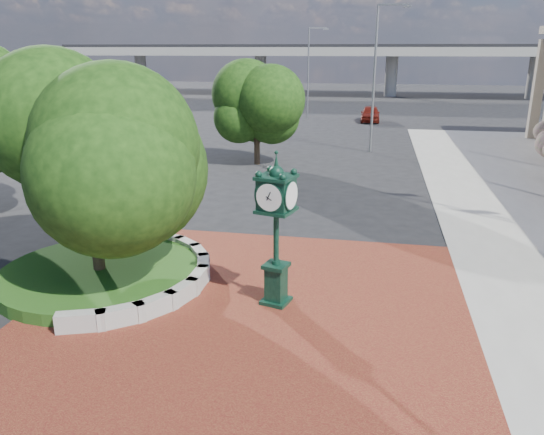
{
  "coord_description": "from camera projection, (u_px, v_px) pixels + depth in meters",
  "views": [
    {
      "loc": [
        3.18,
        -13.89,
        6.92
      ],
      "look_at": [
        0.17,
        1.5,
        1.91
      ],
      "focal_mm": 35.0,
      "sensor_mm": 36.0,
      "label": 1
    }
  ],
  "objects": [
    {
      "name": "planter_wall",
      "position": [
        170.0,
        278.0,
        16.08
      ],
      "size": [
        2.96,
        6.77,
        0.54
      ],
      "color": "#9E9B93",
      "rests_on": "ground"
    },
    {
      "name": "post_clock",
      "position": [
        276.0,
        224.0,
        14.34
      ],
      "size": [
        1.07,
        1.07,
        4.33
      ],
      "color": "black",
      "rests_on": "ground"
    },
    {
      "name": "overpass",
      "position": [
        357.0,
        51.0,
        79.16
      ],
      "size": [
        90.0,
        12.0,
        7.5
      ],
      "color": "#9E9B93",
      "rests_on": "ground"
    },
    {
      "name": "street_lamp_far",
      "position": [
        310.0,
        66.0,
        53.5
      ],
      "size": [
        1.98,
        0.58,
        8.91
      ],
      "color": "slate",
      "rests_on": "ground"
    },
    {
      "name": "tree_planter",
      "position": [
        88.0,
        163.0,
        15.45
      ],
      "size": [
        5.2,
        5.2,
        6.33
      ],
      "color": "#38281C",
      "rests_on": "ground"
    },
    {
      "name": "plaza",
      "position": [
        249.0,
        308.0,
        14.73
      ],
      "size": [
        12.0,
        12.0,
        0.04
      ],
      "primitive_type": "cube",
      "color": "maroon",
      "rests_on": "ground"
    },
    {
      "name": "grass_bed",
      "position": [
        100.0,
        274.0,
        16.52
      ],
      "size": [
        6.1,
        6.1,
        0.4
      ],
      "primitive_type": "cylinder",
      "color": "#1D4814",
      "rests_on": "ground"
    },
    {
      "name": "ground",
      "position": [
        257.0,
        294.0,
        15.67
      ],
      "size": [
        200.0,
        200.0,
        0.0
      ],
      "primitive_type": "plane",
      "color": "black",
      "rests_on": "ground"
    },
    {
      "name": "parked_car",
      "position": [
        370.0,
        114.0,
        52.27
      ],
      "size": [
        1.84,
        4.51,
        1.53
      ],
      "primitive_type": "imported",
      "rotation": [
        0.0,
        0.0,
        0.01
      ],
      "color": "#63160E",
      "rests_on": "ground"
    },
    {
      "name": "tree_street",
      "position": [
        257.0,
        112.0,
        32.24
      ],
      "size": [
        4.4,
        4.4,
        5.45
      ],
      "color": "#38281C",
      "rests_on": "ground"
    },
    {
      "name": "street_lamp_near",
      "position": [
        378.0,
        68.0,
        35.32
      ],
      "size": [
        2.17,
        0.43,
        9.67
      ],
      "color": "slate",
      "rests_on": "ground"
    }
  ]
}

